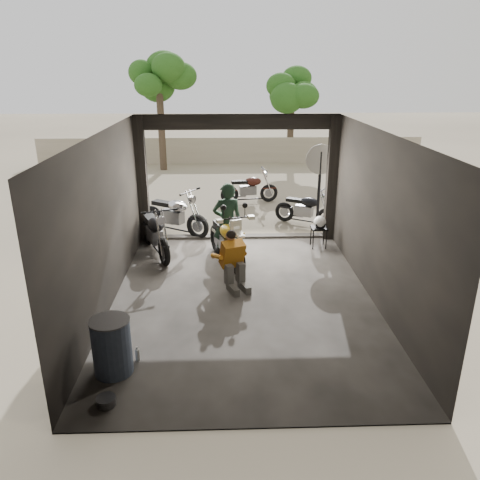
{
  "coord_description": "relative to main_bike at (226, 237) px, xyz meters",
  "views": [
    {
      "loc": [
        -0.35,
        -8.15,
        4.24
      ],
      "look_at": [
        -0.04,
        0.6,
        1.01
      ],
      "focal_mm": 35.0,
      "sensor_mm": 36.0,
      "label": 1
    }
  ],
  "objects": [
    {
      "name": "outside_bike_c",
      "position": [
        2.27,
        2.75,
        -0.1
      ],
      "size": [
        1.73,
        1.4,
        1.09
      ],
      "primitive_type": null,
      "rotation": [
        0.0,
        0.0,
        1.03
      ],
      "color": "black",
      "rests_on": "ground"
    },
    {
      "name": "outside_bike_a",
      "position": [
        -1.38,
        2.08,
        -0.01
      ],
      "size": [
        2.03,
        1.67,
        1.29
      ],
      "primitive_type": null,
      "rotation": [
        0.0,
        0.0,
        1.01
      ],
      "color": "black",
      "rests_on": "ground"
    },
    {
      "name": "main_bike",
      "position": [
        0.0,
        0.0,
        0.0
      ],
      "size": [
        1.38,
        2.1,
        1.3
      ],
      "primitive_type": null,
      "rotation": [
        0.0,
        0.0,
        0.33
      ],
      "color": "beige",
      "rests_on": "ground"
    },
    {
      "name": "ground",
      "position": [
        0.3,
        -1.81,
        -0.65
      ],
      "size": [
        80.0,
        80.0,
        0.0
      ],
      "primitive_type": "plane",
      "color": "#7A6D56",
      "rests_on": "ground"
    },
    {
      "name": "mechanic",
      "position": [
        0.15,
        -1.33,
        -0.06
      ],
      "size": [
        0.86,
        0.97,
        1.17
      ],
      "primitive_type": null,
      "rotation": [
        0.0,
        0.0,
        0.39
      ],
      "color": "#BA7118",
      "rests_on": "ground"
    },
    {
      "name": "left_bike",
      "position": [
        -1.7,
        0.62,
        -0.02
      ],
      "size": [
        1.43,
        2.02,
        1.27
      ],
      "primitive_type": null,
      "rotation": [
        0.0,
        0.0,
        0.39
      ],
      "color": "black",
      "rests_on": "ground"
    },
    {
      "name": "rider",
      "position": [
        0.02,
        0.22,
        0.27
      ],
      "size": [
        0.73,
        0.53,
        1.85
      ],
      "primitive_type": "imported",
      "rotation": [
        0.0,
        0.0,
        3.28
      ],
      "color": "black",
      "rests_on": "ground"
    },
    {
      "name": "tree_left",
      "position": [
        -2.7,
        10.69,
        3.34
      ],
      "size": [
        2.2,
        2.2,
        5.6
      ],
      "color": "#382B1E",
      "rests_on": "ground"
    },
    {
      "name": "outside_bike_b",
      "position": [
        0.8,
        5.15,
        -0.08
      ],
      "size": [
        1.77,
        0.92,
        1.14
      ],
      "primitive_type": null,
      "rotation": [
        0.0,
        0.0,
        1.71
      ],
      "color": "#37130D",
      "rests_on": "ground"
    },
    {
      "name": "garage",
      "position": [
        0.3,
        -1.26,
        0.63
      ],
      "size": [
        7.0,
        7.13,
        3.2
      ],
      "color": "#2D2B28",
      "rests_on": "ground"
    },
    {
      "name": "sign_post",
      "position": [
        2.51,
        2.18,
        0.96
      ],
      "size": [
        0.8,
        0.08,
        2.39
      ],
      "rotation": [
        0.0,
        0.0,
        -0.09
      ],
      "color": "black",
      "rests_on": "ground"
    },
    {
      "name": "helmet",
      "position": [
        2.3,
        0.9,
        0.04
      ],
      "size": [
        0.4,
        0.41,
        0.29
      ],
      "primitive_type": "ellipsoid",
      "rotation": [
        0.0,
        0.0,
        -0.33
      ],
      "color": "silver",
      "rests_on": "stool"
    },
    {
      "name": "stool",
      "position": [
        2.3,
        0.92,
        -0.18
      ],
      "size": [
        0.39,
        0.39,
        0.54
      ],
      "rotation": [
        0.0,
        0.0,
        0.39
      ],
      "color": "black",
      "rests_on": "ground"
    },
    {
      "name": "tree_right",
      "position": [
        3.1,
        12.19,
        2.91
      ],
      "size": [
        2.2,
        2.2,
        5.0
      ],
      "color": "#382B1E",
      "rests_on": "ground"
    },
    {
      "name": "boundary_wall",
      "position": [
        0.3,
        12.19,
        -0.05
      ],
      "size": [
        18.0,
        0.3,
        1.2
      ],
      "primitive_type": "cube",
      "color": "gray",
      "rests_on": "ground"
    },
    {
      "name": "oil_drum",
      "position": [
        -1.7,
        -4.07,
        -0.21
      ],
      "size": [
        0.74,
        0.74,
        0.88
      ],
      "primitive_type": "cylinder",
      "rotation": [
        0.0,
        0.0,
        -0.39
      ],
      "color": "#3F4E69",
      "rests_on": "ground"
    }
  ]
}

